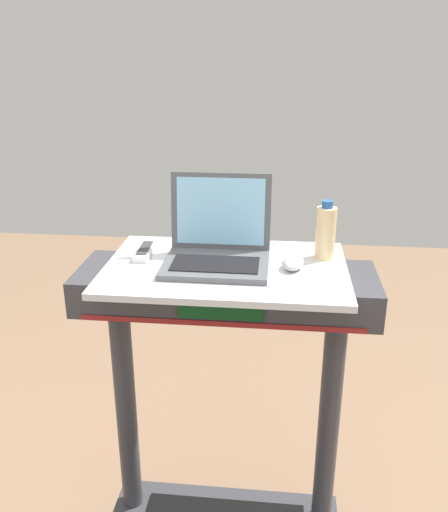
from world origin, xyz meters
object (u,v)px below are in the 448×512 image
at_px(computer_mouse, 293,263).
at_px(tv_remote, 145,251).
at_px(water_bottle, 326,232).
at_px(laptop, 218,247).

distance_m(computer_mouse, tv_remote, 0.47).
height_order(computer_mouse, water_bottle, water_bottle).
bearing_deg(water_bottle, tv_remote, -177.10).
xyz_separation_m(computer_mouse, water_bottle, (0.10, 0.10, 0.07)).
height_order(laptop, tv_remote, laptop).
bearing_deg(water_bottle, laptop, -166.99).
xyz_separation_m(water_bottle, tv_remote, (-0.56, -0.03, -0.07)).
bearing_deg(computer_mouse, laptop, -172.80).
relative_size(computer_mouse, tv_remote, 0.62).
relative_size(laptop, tv_remote, 1.91).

